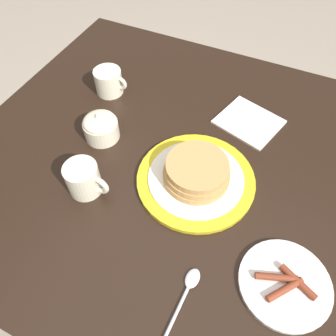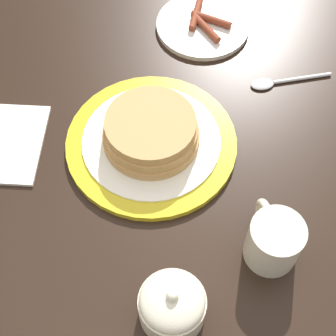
# 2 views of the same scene
# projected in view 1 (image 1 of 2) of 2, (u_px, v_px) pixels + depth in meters

# --- Properties ---
(ground_plane) EXTENTS (8.00, 8.00, 0.00)m
(ground_plane) POSITION_uv_depth(u_px,v_px,m) (176.00, 263.00, 1.43)
(ground_plane) COLOR gray
(dining_table) EXTENTS (1.13, 1.01, 0.73)m
(dining_table) POSITION_uv_depth(u_px,v_px,m) (180.00, 185.00, 0.94)
(dining_table) COLOR black
(dining_table) RESTS_ON ground_plane
(pancake_plate) EXTENTS (0.29, 0.29, 0.07)m
(pancake_plate) POSITION_uv_depth(u_px,v_px,m) (196.00, 175.00, 0.78)
(pancake_plate) COLOR gold
(pancake_plate) RESTS_ON dining_table
(side_plate_bacon) EXTENTS (0.18, 0.18, 0.02)m
(side_plate_bacon) POSITION_uv_depth(u_px,v_px,m) (285.00, 283.00, 0.65)
(side_plate_bacon) COLOR silver
(side_plate_bacon) RESTS_ON dining_table
(coffee_mug) EXTENTS (0.11, 0.08, 0.08)m
(coffee_mug) POSITION_uv_depth(u_px,v_px,m) (84.00, 179.00, 0.76)
(coffee_mug) COLOR beige
(coffee_mug) RESTS_ON dining_table
(creamer_pitcher) EXTENTS (0.12, 0.08, 0.08)m
(creamer_pitcher) POSITION_uv_depth(u_px,v_px,m) (108.00, 81.00, 0.97)
(creamer_pitcher) COLOR beige
(creamer_pitcher) RESTS_ON dining_table
(sugar_bowl) EXTENTS (0.09, 0.09, 0.08)m
(sugar_bowl) POSITION_uv_depth(u_px,v_px,m) (101.00, 127.00, 0.86)
(sugar_bowl) COLOR beige
(sugar_bowl) RESTS_ON dining_table
(napkin) EXTENTS (0.19, 0.18, 0.01)m
(napkin) POSITION_uv_depth(u_px,v_px,m) (249.00, 122.00, 0.92)
(napkin) COLOR silver
(napkin) RESTS_ON dining_table
(spoon) EXTENTS (0.03, 0.15, 0.01)m
(spoon) POSITION_uv_depth(u_px,v_px,m) (187.00, 291.00, 0.64)
(spoon) COLOR silver
(spoon) RESTS_ON dining_table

